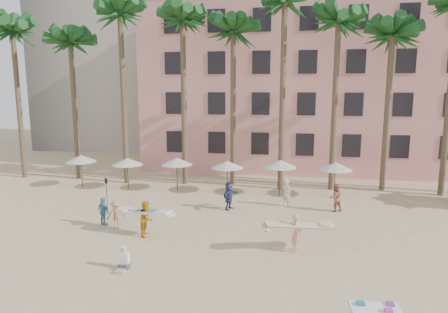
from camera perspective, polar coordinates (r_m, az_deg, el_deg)
ground at (r=19.12m, az=-2.49°, el=-15.04°), size 120.00×120.00×0.00m
pink_hotel at (r=43.09m, az=14.08°, el=9.52°), size 35.00×14.00×16.00m
palm_row at (r=32.48m, az=3.98°, el=18.56°), size 44.40×5.40×16.30m
umbrella_row at (r=30.73m, az=-3.22°, el=-0.87°), size 22.50×2.70×2.73m
beach_towel at (r=16.71m, az=21.01°, el=-19.51°), size 1.85×1.09×0.14m
carrier_yellow at (r=20.32m, az=10.31°, el=-10.41°), size 3.20×1.62×1.91m
carrier_white at (r=22.47m, az=-11.01°, el=-8.54°), size 2.80×1.19×1.94m
beachgoers at (r=25.51m, az=-0.26°, el=-6.40°), size 14.88×7.02×1.89m
paddle at (r=27.18m, az=-16.44°, el=-4.68°), size 0.18×0.04×2.23m
seated_man at (r=18.99m, az=-14.18°, el=-14.35°), size 0.46×0.80×1.03m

